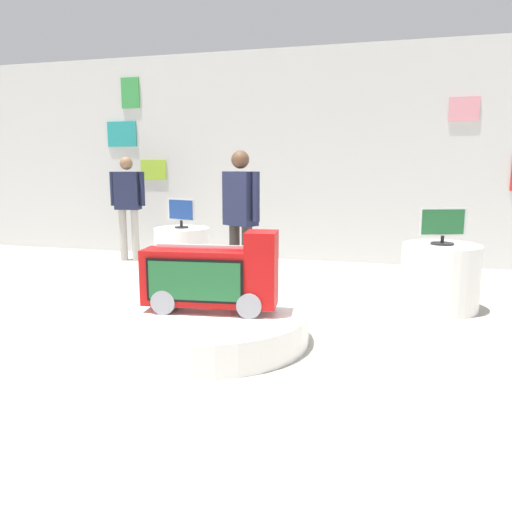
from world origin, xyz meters
The scene contains 10 objects.
ground_plane centered at (0.00, 0.00, 0.00)m, with size 30.00×30.00×0.00m, color #B2ADA3.
back_wall_display centered at (0.00, 4.26, 1.63)m, with size 12.80×0.13×3.26m.
main_display_pedestal centered at (-0.08, 0.22, 0.13)m, with size 1.69×1.69×0.26m, color white.
novelty_firetruck_tv centered at (-0.06, 0.22, 0.55)m, with size 1.16×0.46×0.70m.
display_pedestal_left_rear centered at (-1.29, 2.41, 0.34)m, with size 0.72×0.72×0.69m, color white.
tv_on_left_rear centered at (-1.29, 2.41, 0.90)m, with size 0.43×0.18×0.38m.
display_pedestal_center_rear centered at (1.89, 1.80, 0.34)m, with size 0.80×0.80×0.69m, color white.
tv_on_center_rear centered at (1.89, 1.79, 0.89)m, with size 0.47×0.23×0.38m.
shopper_browsing_near_truck centered at (-0.27, 1.73, 0.97)m, with size 0.50×0.35×1.66m.
shopper_browsing_rear centered at (-2.66, 3.45, 0.96)m, with size 0.55×0.25×1.63m.
Camera 1 is at (1.40, -3.70, 1.48)m, focal length 35.49 mm.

